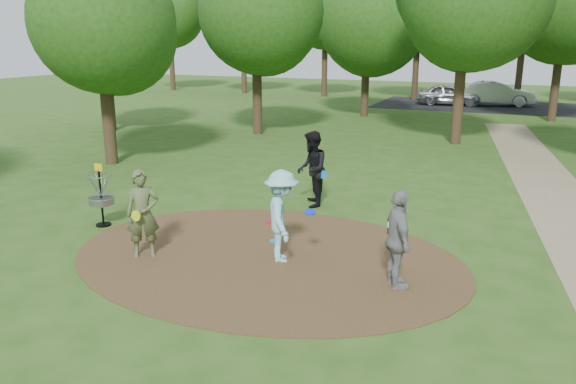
% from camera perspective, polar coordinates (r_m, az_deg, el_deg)
% --- Properties ---
extents(ground, '(100.00, 100.00, 0.00)m').
position_cam_1_polar(ground, '(11.78, -2.29, -6.60)').
color(ground, '#2D5119').
rests_on(ground, ground).
extents(dirt_clearing, '(8.40, 8.40, 0.02)m').
position_cam_1_polar(dirt_clearing, '(11.78, -2.30, -6.55)').
color(dirt_clearing, '#47301C').
rests_on(dirt_clearing, ground).
extents(parking_lot, '(14.00, 8.00, 0.01)m').
position_cam_1_polar(parking_lot, '(40.20, 19.21, 8.26)').
color(parking_lot, black).
rests_on(parking_lot, ground).
extents(player_observer_with_disc, '(0.81, 0.75, 1.85)m').
position_cam_1_polar(player_observer_with_disc, '(11.89, -14.55, -2.16)').
color(player_observer_with_disc, '#525E36').
rests_on(player_observer_with_disc, ground).
extents(player_throwing_with_disc, '(1.34, 1.41, 1.89)m').
position_cam_1_polar(player_throwing_with_disc, '(11.29, -0.64, -2.47)').
color(player_throwing_with_disc, '#96D9E0').
rests_on(player_throwing_with_disc, ground).
extents(player_walking_with_disc, '(1.08, 1.20, 2.04)m').
position_cam_1_polar(player_walking_with_disc, '(15.02, 2.43, 2.33)').
color(player_walking_with_disc, black).
rests_on(player_walking_with_disc, ground).
extents(player_waiting_with_disc, '(0.92, 1.16, 1.84)m').
position_cam_1_polar(player_waiting_with_disc, '(10.27, 11.11, -4.79)').
color(player_waiting_with_disc, gray).
rests_on(player_waiting_with_disc, ground).
extents(disc_ground_cyan, '(0.22, 0.22, 0.02)m').
position_cam_1_polar(disc_ground_cyan, '(12.59, -1.40, -4.98)').
color(disc_ground_cyan, '#1B8EDE').
rests_on(disc_ground_cyan, dirt_clearing).
extents(disc_ground_red, '(0.22, 0.22, 0.02)m').
position_cam_1_polar(disc_ground_red, '(13.80, -1.89, -3.13)').
color(disc_ground_red, '#B71233').
rests_on(disc_ground_red, dirt_clearing).
extents(car_left, '(4.38, 2.22, 1.43)m').
position_cam_1_polar(car_left, '(39.98, 16.02, 9.51)').
color(car_left, '#9A9BA1').
rests_on(car_left, ground).
extents(car_right, '(5.18, 2.70, 1.63)m').
position_cam_1_polar(car_right, '(40.45, 20.32, 9.36)').
color(car_right, '#A5A9AC').
rests_on(car_right, ground).
extents(disc_golf_basket, '(0.63, 0.63, 1.54)m').
position_cam_1_polar(disc_golf_basket, '(14.16, -18.51, 0.12)').
color(disc_golf_basket, black).
rests_on(disc_golf_basket, ground).
extents(tree_ring, '(36.73, 46.17, 9.75)m').
position_cam_1_polar(tree_ring, '(20.62, 15.80, 17.22)').
color(tree_ring, '#332316').
rests_on(tree_ring, ground).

